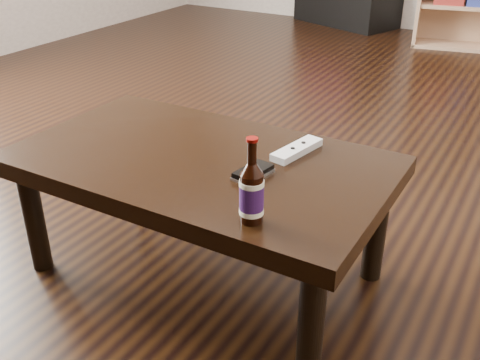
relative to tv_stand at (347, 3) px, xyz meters
The scene contains 6 objects.
floor 3.04m from the tv_stand, 75.78° to the right, with size 5.00×6.00×0.01m, color black.
tv_stand is the anchor object (origin of this frame).
coffee_table 3.77m from the tv_stand, 76.00° to the right, with size 1.07×0.62×0.40m.
beer_bottle 4.08m from the tv_stand, 72.77° to the right, with size 0.06×0.06×0.21m.
phone 3.85m from the tv_stand, 73.40° to the right, with size 0.08×0.13×0.02m.
remote 3.68m from the tv_stand, 71.97° to the right, with size 0.09×0.19×0.02m.
Camera 1 is at (0.99, -1.91, 1.08)m, focal length 42.00 mm.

